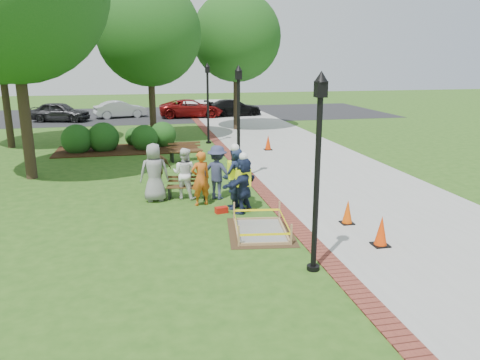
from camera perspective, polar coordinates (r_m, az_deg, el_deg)
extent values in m
plane|color=#285116|center=(12.91, -1.07, -5.74)|extent=(100.00, 100.00, 0.00)
cube|color=#9E9E99|center=(23.49, 6.32, 3.56)|extent=(6.00, 60.00, 0.02)
cube|color=maroon|center=(22.70, -1.52, 3.27)|extent=(0.50, 60.00, 0.03)
cube|color=#381E0F|center=(24.31, -13.49, 3.65)|extent=(7.00, 3.00, 0.05)
cube|color=black|center=(39.21, -8.64, 7.93)|extent=(36.00, 12.00, 0.01)
cube|color=#47331E|center=(12.55, 2.52, -6.33)|extent=(2.00, 2.51, 0.01)
cube|color=gray|center=(12.55, 2.52, -6.26)|extent=(1.43, 1.95, 0.04)
cube|color=tan|center=(12.54, 2.52, -6.18)|extent=(1.57, 2.08, 0.08)
cube|color=tan|center=(12.46, 2.53, -5.17)|extent=(1.60, 2.12, 0.55)
cube|color=yellow|center=(12.45, 2.53, -5.06)|extent=(1.55, 2.06, 0.06)
cube|color=#4D391A|center=(15.43, -6.45, -0.80)|extent=(1.39, 0.66, 0.04)
cube|color=#4D391A|center=(15.58, -6.39, 0.14)|extent=(1.32, 0.31, 0.21)
cube|color=black|center=(15.48, -6.43, -1.56)|extent=(1.28, 0.68, 0.39)
cube|color=brown|center=(21.17, -6.62, 3.57)|extent=(1.55, 0.68, 0.04)
cube|color=brown|center=(21.35, -6.81, 4.29)|extent=(1.49, 0.29, 0.24)
cube|color=black|center=(21.21, -6.60, 2.93)|extent=(1.42, 0.72, 0.44)
cube|color=black|center=(12.14, 16.72, -7.62)|extent=(0.40, 0.40, 0.05)
cone|color=#E83C07|center=(12.00, 16.85, -5.87)|extent=(0.32, 0.32, 0.74)
cube|color=black|center=(13.45, 12.90, -5.16)|extent=(0.36, 0.36, 0.05)
cone|color=#E54E07|center=(13.34, 12.99, -3.73)|extent=(0.28, 0.28, 0.66)
cube|color=black|center=(23.58, 3.43, 3.71)|extent=(0.39, 0.39, 0.05)
cone|color=red|center=(23.51, 3.45, 4.63)|extent=(0.31, 0.31, 0.72)
cube|color=#B4180D|center=(14.02, -2.28, -3.67)|extent=(0.40, 0.28, 0.18)
cylinder|color=black|center=(9.90, 9.32, -0.76)|extent=(0.12, 0.12, 3.80)
cube|color=black|center=(9.57, 9.82, 10.86)|extent=(0.22, 0.22, 0.32)
cone|color=black|center=(9.56, 9.89, 12.35)|extent=(0.28, 0.28, 0.22)
cylinder|color=black|center=(10.54, 8.90, -10.50)|extent=(0.28, 0.28, 0.10)
cylinder|color=black|center=(17.44, -0.18, 6.10)|extent=(0.12, 0.12, 3.80)
cube|color=black|center=(17.25, -0.18, 12.68)|extent=(0.22, 0.22, 0.32)
cone|color=black|center=(17.25, -0.18, 13.51)|extent=(0.28, 0.28, 0.22)
cylinder|color=black|center=(17.81, -0.17, 0.20)|extent=(0.28, 0.28, 0.10)
cylinder|color=black|center=(25.26, -3.93, 8.73)|extent=(0.12, 0.12, 3.80)
cube|color=black|center=(25.14, -4.01, 13.27)|extent=(0.22, 0.22, 0.32)
cone|color=black|center=(25.13, -4.02, 13.84)|extent=(0.28, 0.28, 0.22)
cylinder|color=black|center=(25.52, -3.86, 4.60)|extent=(0.28, 0.28, 0.10)
cylinder|color=#3D2D1E|center=(19.29, -24.88, 8.47)|extent=(0.41, 0.41, 5.73)
cylinder|color=#3D2D1E|center=(26.53, -10.68, 9.83)|extent=(0.36, 0.36, 4.75)
sphere|color=#194D16|center=(26.48, -11.04, 17.15)|extent=(5.58, 5.58, 5.58)
cylinder|color=#3D2D1E|center=(30.26, -0.44, 10.64)|extent=(0.38, 0.38, 4.74)
sphere|color=#194D16|center=(30.21, -0.45, 17.07)|extent=(5.51, 5.51, 5.51)
cylinder|color=#3D2D1E|center=(26.69, -26.68, 9.07)|extent=(0.35, 0.35, 5.21)
sphere|color=#194D16|center=(24.31, -19.15, 3.19)|extent=(1.50, 1.50, 1.50)
sphere|color=#194D16|center=(24.37, -16.20, 3.44)|extent=(1.54, 1.54, 1.54)
sphere|color=#194D16|center=(24.21, -11.50, 3.67)|extent=(1.35, 1.35, 1.35)
sphere|color=#194D16|center=(24.98, -9.34, 4.10)|extent=(1.39, 1.39, 1.39)
sphere|color=#194D16|center=(25.63, -12.67, 4.20)|extent=(1.01, 1.01, 1.01)
imported|color=gray|center=(15.20, -10.40, 0.90)|extent=(0.62, 0.41, 1.89)
imported|color=#CE5918|center=(14.60, -4.82, 0.18)|extent=(0.62, 0.49, 1.72)
imported|color=white|center=(15.36, -6.78, 0.79)|extent=(0.64, 0.56, 1.69)
imported|color=brown|center=(16.08, -10.11, 1.30)|extent=(0.61, 0.46, 1.69)
imported|color=#323758|center=(15.22, -2.77, 0.92)|extent=(0.67, 0.62, 1.77)
imported|color=#1A2045|center=(13.87, 0.40, -0.63)|extent=(0.63, 0.62, 1.68)
cube|color=#DBF614|center=(13.81, 0.40, 0.33)|extent=(0.42, 0.26, 0.52)
sphere|color=white|center=(13.67, 0.41, 2.87)|extent=(0.25, 0.25, 0.25)
imported|color=#162539|center=(14.19, -0.60, 0.12)|extent=(0.70, 0.70, 1.87)
cube|color=#DBF614|center=(14.13, -0.60, 1.17)|extent=(0.42, 0.26, 0.52)
sphere|color=white|center=(13.98, -0.61, 3.94)|extent=(0.25, 0.25, 0.25)
imported|color=#1B2347|center=(14.46, -0.65, 0.32)|extent=(0.69, 0.61, 1.83)
cube|color=#DBF614|center=(14.40, -0.65, 1.31)|extent=(0.42, 0.26, 0.52)
sphere|color=white|center=(14.26, -0.66, 3.97)|extent=(0.25, 0.25, 0.25)
imported|color=#232325|center=(36.67, -21.02, 6.66)|extent=(3.22, 5.14, 1.55)
imported|color=#BCBBC1|center=(37.71, -14.30, 7.37)|extent=(2.92, 4.65, 1.41)
imported|color=maroon|center=(37.02, -5.87, 7.62)|extent=(2.14, 4.70, 1.52)
imported|color=black|center=(37.71, -0.77, 7.82)|extent=(2.61, 4.62, 1.42)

